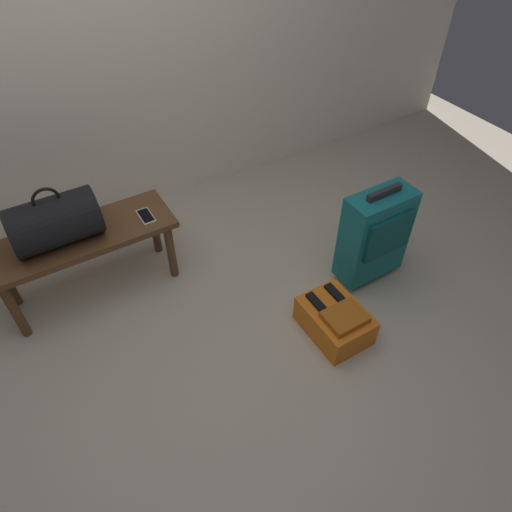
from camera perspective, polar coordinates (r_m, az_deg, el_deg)
name	(u,v)px	position (r m, az deg, el deg)	size (l,w,h in m)	color
ground_plane	(231,370)	(2.45, -3.13, -13.85)	(6.60, 6.60, 0.00)	#B2A893
bench	(83,244)	(2.70, -20.56, 1.45)	(1.00, 0.36, 0.43)	brown
duffel_bag_black	(55,221)	(2.58, -23.65, 3.94)	(0.44, 0.26, 0.34)	black
cell_phone	(146,216)	(2.67, -13.46, 4.84)	(0.07, 0.14, 0.01)	silver
suitcase_upright_teal	(375,235)	(2.72, 14.49, 2.56)	(0.40, 0.21, 0.65)	#14666B
backpack_orange	(335,320)	(2.55, 9.75, -7.81)	(0.28, 0.38, 0.21)	orange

